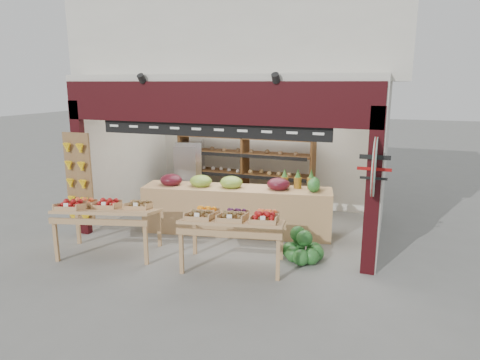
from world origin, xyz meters
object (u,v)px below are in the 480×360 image
object	(u,v)px
watermelon_pile	(303,249)
display_table_right	(233,219)
mid_counter	(236,208)
display_table_left	(103,209)
refrigerator	(191,173)
back_shelving	(245,159)
cardboard_stack	(185,204)

from	to	relation	value
watermelon_pile	display_table_right	bearing A→B (deg)	-147.71
mid_counter	display_table_left	distance (m)	2.57
refrigerator	watermelon_pile	world-z (taller)	refrigerator
refrigerator	display_table_left	size ratio (longest dim) A/B	0.86
back_shelving	display_table_right	size ratio (longest dim) A/B	1.84
watermelon_pile	display_table_left	bearing A→B (deg)	-165.98
display_table_left	cardboard_stack	bearing A→B (deg)	82.78
cardboard_stack	display_table_left	size ratio (longest dim) A/B	0.57
back_shelving	display_table_left	world-z (taller)	back_shelving
display_table_left	refrigerator	bearing A→B (deg)	88.61
back_shelving	refrigerator	size ratio (longest dim) A/B	2.07
watermelon_pile	mid_counter	bearing A→B (deg)	149.84
back_shelving	display_table_right	world-z (taller)	back_shelving
back_shelving	mid_counter	bearing A→B (deg)	-76.85
back_shelving	mid_counter	world-z (taller)	back_shelving
back_shelving	display_table_left	bearing A→B (deg)	-112.58
mid_counter	display_table_right	distance (m)	1.68
display_table_left	watermelon_pile	world-z (taller)	display_table_left
mid_counter	watermelon_pile	bearing A→B (deg)	-30.16
mid_counter	watermelon_pile	distance (m)	1.84
cardboard_stack	watermelon_pile	size ratio (longest dim) A/B	1.46
mid_counter	watermelon_pile	xyz separation A→B (m)	(1.56, -0.91, -0.32)
cardboard_stack	mid_counter	size ratio (longest dim) A/B	0.28
refrigerator	watermelon_pile	distance (m)	4.19
watermelon_pile	refrigerator	bearing A→B (deg)	143.41
display_table_right	watermelon_pile	world-z (taller)	display_table_right
refrigerator	display_table_left	distance (m)	3.32
cardboard_stack	display_table_left	world-z (taller)	display_table_left
refrigerator	mid_counter	size ratio (longest dim) A/B	0.42
display_table_left	display_table_right	world-z (taller)	display_table_left
back_shelving	mid_counter	size ratio (longest dim) A/B	0.86
display_table_left	display_table_right	size ratio (longest dim) A/B	1.04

